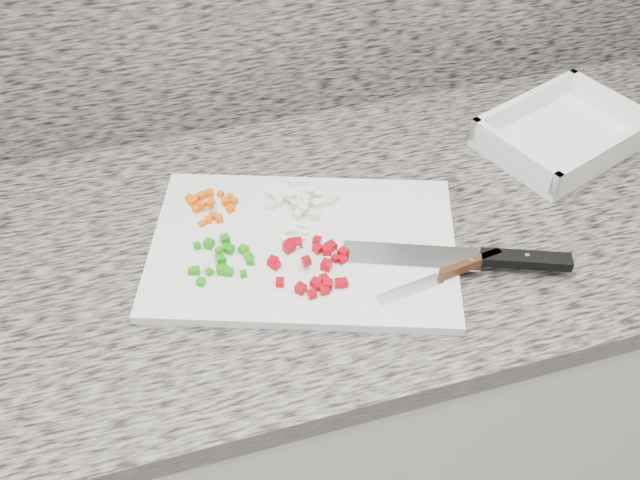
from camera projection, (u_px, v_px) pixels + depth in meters
The scene contains 11 objects.
cabinet at pixel (292, 400), 1.42m from camera, with size 3.92×0.62×0.86m, color beige.
countertop at pixel (284, 243), 1.10m from camera, with size 3.96×0.64×0.04m, color slate.
cutting_board at pixel (303, 246), 1.06m from camera, with size 0.45×0.30×0.01m, color silver.
carrot_pile at pixel (210, 204), 1.10m from camera, with size 0.08×0.08×0.02m.
onion_pile at pixel (300, 200), 1.11m from camera, with size 0.11×0.10×0.02m.
green_pepper_pile at pixel (222, 258), 1.02m from camera, with size 0.10×0.09×0.02m.
red_pepper_pile at pixel (314, 265), 1.01m from camera, with size 0.12×0.12×0.02m.
garlic_pile at pixel (294, 235), 1.06m from camera, with size 0.05×0.05×0.01m.
chef_knife at pixel (486, 258), 1.02m from camera, with size 0.32×0.15×0.02m.
paring_knife at pixel (455, 271), 1.01m from camera, with size 0.20×0.04×0.02m.
tray at pixel (562, 136), 1.23m from camera, with size 0.31×0.27×0.05m.
Camera 1 is at (-0.16, 0.69, 1.67)m, focal length 40.00 mm.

